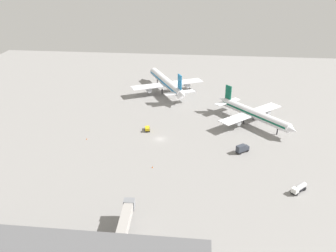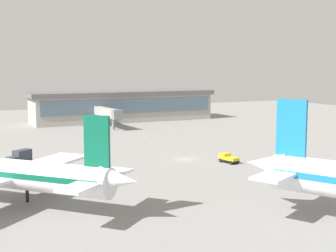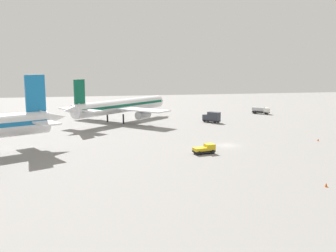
{
  "view_description": "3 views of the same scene",
  "coord_description": "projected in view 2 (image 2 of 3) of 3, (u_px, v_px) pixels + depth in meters",
  "views": [
    {
      "loc": [
        17.12,
        -132.02,
        70.11
      ],
      "look_at": [
        2.79,
        5.99,
        3.42
      ],
      "focal_mm": 37.83,
      "sensor_mm": 36.0,
      "label": 1
    },
    {
      "loc": [
        47.44,
        90.65,
        19.87
      ],
      "look_at": [
        0.23,
        -7.91,
        6.5
      ],
      "focal_mm": 50.69,
      "sensor_mm": 36.0,
      "label": 2
    },
    {
      "loc": [
        -79.15,
        30.89,
        17.79
      ],
      "look_at": [
        7.82,
        11.86,
        3.56
      ],
      "focal_mm": 41.01,
      "sensor_mm": 36.0,
      "label": 3
    }
  ],
  "objects": [
    {
      "name": "terminal_building",
      "position": [
        123.0,
        106.0,
        179.12
      ],
      "size": [
        70.02,
        17.13,
        11.27
      ],
      "color": "#9E9993",
      "rests_on": "ground"
    },
    {
      "name": "jet_bridge",
      "position": [
        108.0,
        113.0,
        157.24
      ],
      "size": [
        3.6,
        19.72,
        6.74
      ],
      "rotation": [
        0.0,
        0.0,
        1.61
      ],
      "color": "#9E9993",
      "rests_on": "ground"
    },
    {
      "name": "safety_cone_near_gate",
      "position": [
        144.0,
        143.0,
        124.23
      ],
      "size": [
        0.44,
        0.44,
        0.6
      ],
      "primitive_type": "cone",
      "color": "#EA590C",
      "rests_on": "ground"
    },
    {
      "name": "catering_truck",
      "position": [
        20.0,
        158.0,
        96.3
      ],
      "size": [
        5.58,
        4.95,
        3.3
      ],
      "rotation": [
        0.0,
        0.0,
        0.66
      ],
      "color": "black",
      "rests_on": "ground"
    },
    {
      "name": "safety_cone_mid_apron",
      "position": [
        286.0,
        146.0,
        120.34
      ],
      "size": [
        0.44,
        0.44,
        0.6
      ],
      "primitive_type": "cone",
      "color": "#EA590C",
      "rests_on": "ground"
    },
    {
      "name": "pushback_tractor",
      "position": [
        228.0,
        158.0,
        100.06
      ],
      "size": [
        2.89,
        4.68,
        1.9
      ],
      "rotation": [
        0.0,
        0.0,
        4.9
      ],
      "color": "black",
      "rests_on": "ground"
    },
    {
      "name": "ground",
      "position": [
        185.0,
        159.0,
        103.9
      ],
      "size": [
        288.0,
        288.0,
        0.0
      ],
      "primitive_type": "plane",
      "color": "gray"
    }
  ]
}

